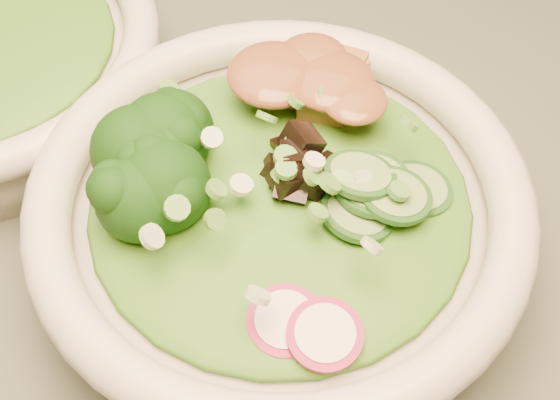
% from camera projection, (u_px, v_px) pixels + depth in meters
% --- Properties ---
extents(salad_bowl, '(0.30, 0.30, 0.08)m').
position_uv_depth(salad_bowl, '(280.00, 221.00, 0.47)').
color(salad_bowl, silver).
rests_on(salad_bowl, dining_table).
extents(lettuce_bed, '(0.22, 0.22, 0.03)m').
position_uv_depth(lettuce_bed, '(280.00, 199.00, 0.45)').
color(lettuce_bed, '#346C16').
rests_on(lettuce_bed, salad_bowl).
extents(broccoli_florets, '(0.10, 0.09, 0.05)m').
position_uv_depth(broccoli_florets, '(159.00, 171.00, 0.44)').
color(broccoli_florets, black).
rests_on(broccoli_florets, salad_bowl).
extents(radish_slices, '(0.13, 0.06, 0.02)m').
position_uv_depth(radish_slices, '(268.00, 306.00, 0.40)').
color(radish_slices, maroon).
rests_on(radish_slices, salad_bowl).
extents(cucumber_slices, '(0.09, 0.09, 0.04)m').
position_uv_depth(cucumber_slices, '(407.00, 199.00, 0.43)').
color(cucumber_slices, '#86BF6A').
rests_on(cucumber_slices, salad_bowl).
extents(mushroom_heap, '(0.09, 0.09, 0.04)m').
position_uv_depth(mushroom_heap, '(283.00, 164.00, 0.45)').
color(mushroom_heap, black).
rests_on(mushroom_heap, salad_bowl).
extents(tofu_cubes, '(0.11, 0.08, 0.04)m').
position_uv_depth(tofu_cubes, '(297.00, 97.00, 0.48)').
color(tofu_cubes, '#A66637').
rests_on(tofu_cubes, salad_bowl).
extents(peanut_sauce, '(0.08, 0.06, 0.02)m').
position_uv_depth(peanut_sauce, '(297.00, 80.00, 0.47)').
color(peanut_sauce, brown).
rests_on(peanut_sauce, tofu_cubes).
extents(scallion_garnish, '(0.21, 0.21, 0.03)m').
position_uv_depth(scallion_garnish, '(280.00, 170.00, 0.43)').
color(scallion_garnish, '#579E37').
rests_on(scallion_garnish, salad_bowl).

